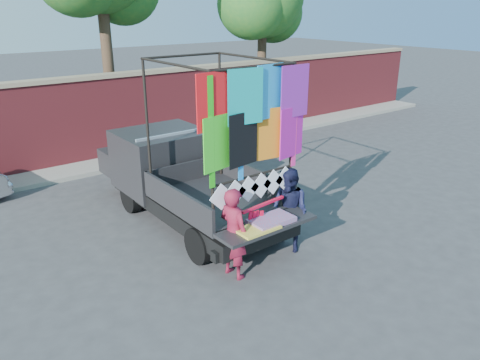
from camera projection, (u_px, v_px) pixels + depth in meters
ground at (237, 245)px, 9.43m from camera, size 90.00×90.00×0.00m
brick_wall at (97, 118)px, 14.16m from camera, size 30.00×0.45×2.61m
curb at (111, 163)px, 14.09m from camera, size 30.00×1.20×0.12m
pickup_truck at (176, 175)px, 10.64m from camera, size 2.29×5.74×3.61m
woman at (234, 233)px, 8.09m from camera, size 0.49×0.66×1.66m
man at (289, 210)px, 8.98m from camera, size 0.73×0.88×1.67m
streamer_bundle at (259, 217)px, 8.42m from camera, size 1.05×0.16×0.71m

